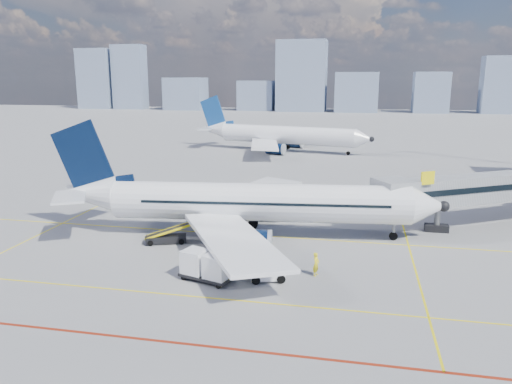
# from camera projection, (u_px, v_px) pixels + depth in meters

# --- Properties ---
(ground) EXTENTS (420.00, 420.00, 0.00)m
(ground) POSITION_uv_depth(u_px,v_px,m) (233.00, 266.00, 39.31)
(ground) COLOR gray
(ground) RESTS_ON ground
(apron_markings) EXTENTS (90.00, 35.12, 0.01)m
(apron_markings) POSITION_uv_depth(u_px,v_px,m) (212.00, 285.00, 35.69)
(apron_markings) COLOR yellow
(apron_markings) RESTS_ON ground
(jet_bridge) EXTENTS (23.55, 15.78, 6.30)m
(jet_bridge) POSITION_uv_depth(u_px,v_px,m) (501.00, 188.00, 49.98)
(jet_bridge) COLOR #95999E
(jet_bridge) RESTS_ON ground
(distant_skyline) EXTENTS (248.89, 15.84, 30.58)m
(distant_skyline) POSITION_uv_depth(u_px,v_px,m) (336.00, 84.00, 218.30)
(distant_skyline) COLOR gray
(distant_skyline) RESTS_ON ground
(main_aircraft) EXTENTS (36.42, 31.68, 10.78)m
(main_aircraft) POSITION_uv_depth(u_px,v_px,m) (243.00, 203.00, 46.12)
(main_aircraft) COLOR white
(main_aircraft) RESTS_ON ground
(second_aircraft) EXTENTS (36.94, 31.80, 10.96)m
(second_aircraft) POSITION_uv_depth(u_px,v_px,m) (280.00, 135.00, 100.76)
(second_aircraft) COLOR white
(second_aircraft) RESTS_ON ground
(baggage_tug) EXTENTS (2.83, 2.20, 1.75)m
(baggage_tug) POSITION_uv_depth(u_px,v_px,m) (265.00, 270.00, 36.33)
(baggage_tug) COLOR white
(baggage_tug) RESTS_ON ground
(cargo_dolly) EXTENTS (4.30, 2.87, 2.17)m
(cargo_dolly) POSITION_uv_depth(u_px,v_px,m) (206.00, 265.00, 36.22)
(cargo_dolly) COLOR black
(cargo_dolly) RESTS_ON ground
(belt_loader) EXTENTS (5.16, 2.77, 2.09)m
(belt_loader) POSITION_uv_depth(u_px,v_px,m) (168.00, 237.00, 44.70)
(belt_loader) COLOR black
(belt_loader) RESTS_ON ground
(ramp_worker) EXTENTS (0.61, 0.76, 1.80)m
(ramp_worker) POSITION_uv_depth(u_px,v_px,m) (316.00, 264.00, 37.23)
(ramp_worker) COLOR yellow
(ramp_worker) RESTS_ON ground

